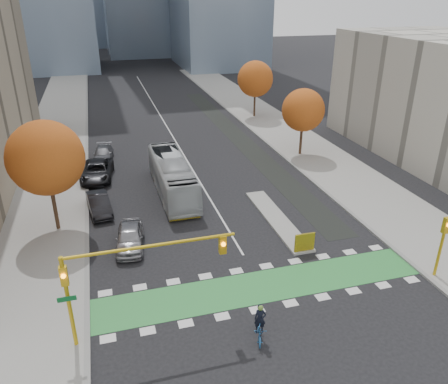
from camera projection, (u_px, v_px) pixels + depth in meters
ground at (271, 302)px, 24.63m from camera, size 300.00×300.00×0.00m
sidewalk_west at (46, 188)px, 38.68m from camera, size 7.00×120.00×0.15m
sidewalk_east at (321, 159)px, 45.44m from camera, size 7.00×120.00×0.15m
curb_west at (87, 184)px, 39.56m from camera, size 0.30×120.00×0.16m
curb_east at (290, 162)px, 44.57m from camera, size 0.30×120.00×0.16m
bike_crossing at (262, 286)px, 25.94m from camera, size 20.00×3.00×0.01m
centre_line at (163, 120)px, 59.56m from camera, size 0.15×70.00×0.01m
bike_lane_paint at (237, 137)px, 52.70m from camera, size 2.50×50.00×0.01m
median_island at (277, 219)px, 33.46m from camera, size 1.60×10.00×0.16m
hazard_board at (305, 242)px, 28.96m from camera, size 1.40×0.12×1.30m
tree_west at (46, 158)px, 29.76m from camera, size 5.20×5.20×8.22m
tree_east_near at (303, 110)px, 44.81m from camera, size 4.40×4.40×7.08m
tree_east_far at (255, 79)px, 58.75m from camera, size 4.80×4.80×7.65m
traffic_signal_west at (122, 270)px, 20.51m from camera, size 8.53×0.56×5.20m
traffic_signal_east at (443, 238)px, 25.67m from camera, size 0.35×0.43×4.10m
cyclist at (260, 328)px, 21.75m from camera, size 1.13×1.90×2.07m
bus at (172, 176)px, 37.38m from camera, size 2.69×11.22×3.12m
parked_car_a at (130, 237)px, 29.64m from camera, size 2.38×4.69×1.53m
parked_car_b at (99, 204)px, 34.35m from camera, size 2.09×4.59×1.46m
parked_car_c at (103, 154)px, 45.12m from camera, size 2.34×4.77×1.33m
parked_car_d at (97, 171)px, 40.52m from camera, size 3.36×6.01×1.59m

